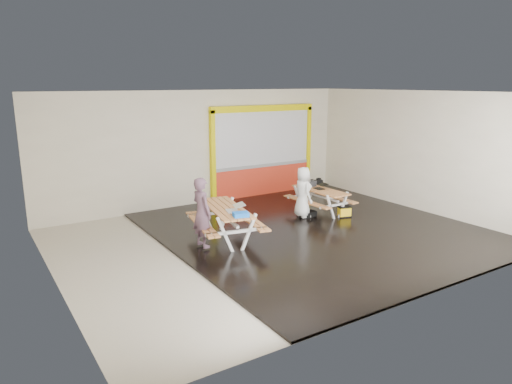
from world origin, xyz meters
TOP-DOWN VIEW (x-y plane):
  - room at (0.00, 0.00)m, footprint 10.02×8.02m
  - deck at (1.25, 0.00)m, footprint 7.50×7.98m
  - kiosk at (2.20, 3.93)m, footprint 3.88×0.16m
  - picnic_table_left at (-1.11, 0.49)m, footprint 1.83×2.38m
  - picnic_table_right at (2.33, 1.13)m, footprint 1.30×1.87m
  - person_left at (-1.84, 0.28)m, footprint 0.44×0.62m
  - person_right at (1.62, 1.02)m, footprint 0.55×0.74m
  - laptop_left at (-1.10, 0.08)m, footprint 0.50×0.47m
  - laptop_right at (2.39, 1.20)m, footprint 0.37×0.34m
  - blue_pouch at (-1.21, -0.38)m, footprint 0.38×0.31m
  - toolbox at (2.30, 1.57)m, footprint 0.38×0.22m
  - backpack at (2.88, 1.87)m, footprint 0.26×0.21m
  - dark_case at (1.80, 0.99)m, footprint 0.45×0.37m
  - fluke_bag at (2.62, 0.41)m, footprint 0.39×0.31m

SIDE VIEW (x-z plane):
  - deck at x=1.25m, z-range 0.00..0.05m
  - dark_case at x=1.80m, z-range 0.05..0.20m
  - fluke_bag at x=2.62m, z-range 0.04..0.34m
  - picnic_table_right at x=2.33m, z-range 0.20..0.93m
  - picnic_table_left at x=-1.11m, z-range 0.22..1.08m
  - backpack at x=2.88m, z-range 0.49..0.87m
  - person_right at x=1.62m, z-range 0.07..1.47m
  - laptop_right at x=2.39m, z-range 0.71..0.86m
  - toolbox at x=2.30m, z-range 0.71..0.93m
  - person_left at x=-1.84m, z-range 0.09..1.69m
  - blue_pouch at x=-1.21m, z-range 0.85..0.95m
  - laptop_left at x=-1.10m, z-range 0.82..1.00m
  - kiosk at x=2.20m, z-range -0.06..2.94m
  - room at x=0.00m, z-range -0.01..3.51m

